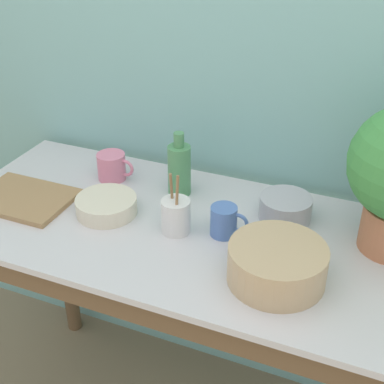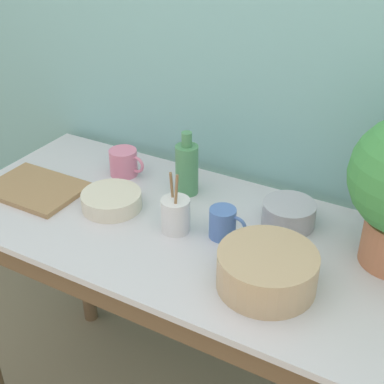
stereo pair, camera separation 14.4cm
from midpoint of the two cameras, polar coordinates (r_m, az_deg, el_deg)
name	(u,v)px [view 2 (the right image)]	position (r m, az deg, el deg)	size (l,w,h in m)	color
wall_back	(253,83)	(1.68, 8.99, 11.34)	(6.00, 0.05, 2.40)	#7AB2B2
counter_table	(188,282)	(1.59, 2.16, -9.68)	(1.47, 0.65, 0.89)	brown
bowl_wash_large	(267,270)	(1.30, 11.18, -8.29)	(0.24, 0.24, 0.10)	tan
bottle_tall	(187,168)	(1.63, 1.98, 2.49)	(0.07, 0.07, 0.20)	#4C8C59
mug_pink	(124,162)	(1.76, -4.95, 3.10)	(0.13, 0.09, 0.09)	pink
mug_blue	(223,223)	(1.45, 6.21, -3.41)	(0.11, 0.07, 0.09)	#4C70B7
bowl_small_cream	(112,200)	(1.59, -6.04, -0.97)	(0.18, 0.18, 0.05)	beige
bowl_small_steel	(289,214)	(1.54, 12.93, -2.37)	(0.15, 0.15, 0.07)	#A8A8B2
utensil_cup	(176,215)	(1.47, 1.03, -2.51)	(0.08, 0.08, 0.18)	silver
tray_board	(36,189)	(1.72, -14.08, 0.29)	(0.29, 0.21, 0.02)	#99754C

